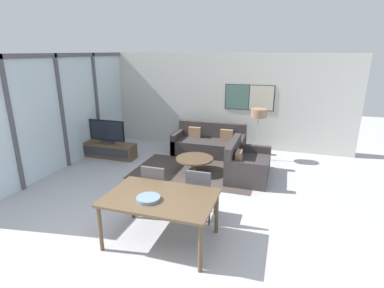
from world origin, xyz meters
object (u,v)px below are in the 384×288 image
at_px(dining_table, 161,201).
at_px(dining_chair_left, 156,187).
at_px(tv_console, 108,150).
at_px(sofa_main, 209,144).
at_px(fruit_bowl, 148,198).
at_px(floor_lamp, 259,116).
at_px(sofa_side, 245,166).
at_px(dining_chair_centre, 200,192).
at_px(television, 107,132).
at_px(coffee_table, 195,161).

bearing_deg(dining_table, dining_chair_left, 119.02).
height_order(tv_console, dining_chair_left, dining_chair_left).
height_order(sofa_main, dining_chair_left, dining_chair_left).
xyz_separation_m(sofa_main, fruit_bowl, (0.21, -4.45, 0.52)).
bearing_deg(floor_lamp, sofa_side, -96.16).
bearing_deg(dining_chair_centre, television, 144.73).
bearing_deg(dining_chair_centre, floor_lamp, 79.61).
distance_m(sofa_main, sofa_side, 1.84).
distance_m(tv_console, fruit_bowl, 4.37).
distance_m(dining_table, fruit_bowl, 0.22).
distance_m(dining_chair_left, dining_chair_centre, 0.79).
bearing_deg(sofa_main, dining_chair_left, -91.02).
height_order(coffee_table, floor_lamp, floor_lamp).
height_order(tv_console, sofa_main, sofa_main).
distance_m(television, fruit_bowl, 4.33).
bearing_deg(tv_console, fruit_bowl, -49.40).
bearing_deg(dining_chair_centre, sofa_main, 101.71).
height_order(sofa_side, dining_chair_left, dining_chair_left).
bearing_deg(coffee_table, floor_lamp, 44.56).
bearing_deg(television, dining_table, -46.78).
height_order(tv_console, floor_lamp, floor_lamp).
bearing_deg(tv_console, sofa_main, 23.96).
height_order(dining_chair_centre, floor_lamp, floor_lamp).
distance_m(tv_console, sofa_side, 3.83).
relative_size(dining_table, floor_lamp, 1.17).
bearing_deg(tv_console, floor_lamp, 14.73).
bearing_deg(sofa_main, television, -156.05).
relative_size(dining_chair_left, floor_lamp, 0.68).
bearing_deg(dining_chair_centre, fruit_bowl, -119.03).
xyz_separation_m(television, floor_lamp, (3.96, 1.04, 0.48)).
height_order(sofa_main, floor_lamp, floor_lamp).
distance_m(coffee_table, dining_chair_centre, 2.21).
xyz_separation_m(television, coffee_table, (2.61, -0.29, -0.46)).
height_order(dining_table, dining_chair_centre, dining_chair_centre).
xyz_separation_m(television, dining_chair_left, (2.54, -2.41, -0.21)).
relative_size(sofa_main, dining_chair_centre, 2.09).
relative_size(dining_chair_centre, fruit_bowl, 2.74).
relative_size(dining_table, dining_chair_left, 1.71).
xyz_separation_m(tv_console, sofa_side, (3.82, -0.22, 0.07)).
xyz_separation_m(fruit_bowl, floor_lamp, (1.14, 4.33, 0.42)).
height_order(tv_console, dining_table, dining_table).
bearing_deg(sofa_main, fruit_bowl, -87.27).
bearing_deg(floor_lamp, television, -165.29).
xyz_separation_m(television, dining_table, (2.94, -3.13, -0.04)).
bearing_deg(floor_lamp, dining_table, -103.74).
bearing_deg(sofa_main, tv_console, -156.04).
xyz_separation_m(dining_table, floor_lamp, (1.02, 4.17, 0.52)).
xyz_separation_m(dining_chair_left, floor_lamp, (1.42, 3.45, 0.69)).
bearing_deg(coffee_table, television, 173.61).
height_order(dining_table, dining_chair_left, dining_chair_left).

